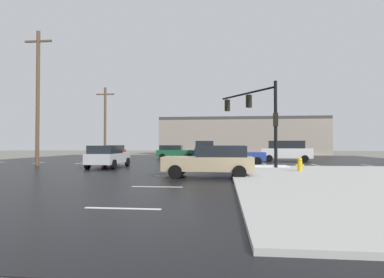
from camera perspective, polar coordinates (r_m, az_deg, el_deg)
The scene contains 16 objects.
ground_plane at distance 25.69m, azimuth 0.22°, elevation -4.79°, with size 120.00×120.00×0.00m, color slate.
road_asphalt at distance 25.69m, azimuth 0.22°, elevation -4.77°, with size 44.00×44.00×0.02m, color black.
snow_strip_curbside at distance 21.69m, azimuth 12.44°, elevation -4.99°, with size 4.00×1.60×0.06m, color white.
lane_markings at distance 24.22m, azimuth 2.74°, elevation -4.96°, with size 36.15×36.15×0.01m.
traffic_signal_mast at distance 22.41m, azimuth 12.34°, elevation 5.16°, with size 3.71×5.27×5.82m.
fire_hydrant at distance 18.46m, azimuth 19.71°, elevation -4.50°, with size 0.48×0.26×0.79m.
strip_building_background at distance 52.44m, azimuth 9.38°, elevation 0.49°, with size 27.26×8.00×6.20m.
sedan_silver at distance 22.25m, azimuth -15.60°, elevation -3.12°, with size 2.10×4.57×1.58m.
sedan_blue at distance 25.08m, azimuth 7.96°, elevation -2.92°, with size 4.68×2.44×1.58m.
suv_navy at distance 31.84m, azimuth 2.38°, elevation -2.11°, with size 2.38×4.92×2.03m.
sedan_green at distance 34.71m, azimuth -3.15°, elevation -2.42°, with size 4.55×2.06×1.58m.
suv_white at distance 31.16m, azimuth 17.33°, elevation -2.09°, with size 4.98×2.58×2.03m.
sedan_red at distance 39.37m, azimuth -14.78°, elevation -2.23°, with size 2.33×4.65×1.58m.
sedan_tan at distance 15.32m, azimuth 3.65°, elevation -4.09°, with size 4.55×2.05×1.58m.
utility_pole_mid at distance 26.68m, azimuth -27.13°, elevation 7.33°, with size 2.20×0.28×10.58m.
utility_pole_far at distance 37.21m, azimuth -16.10°, elevation 3.23°, with size 2.20×0.28×8.45m.
Camera 1 is at (2.56, -25.51, 1.65)m, focal length 28.22 mm.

